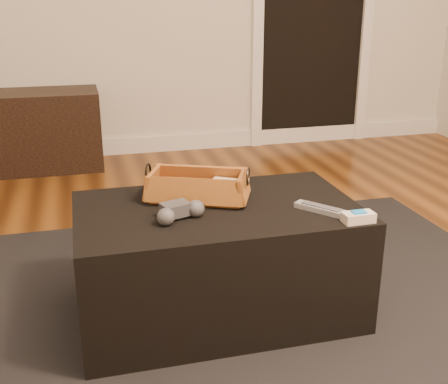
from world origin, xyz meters
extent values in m
cube|color=brown|center=(0.00, 0.00, -0.01)|extent=(5.00, 5.50, 0.01)
cube|color=white|center=(0.00, 2.73, 0.06)|extent=(5.00, 0.04, 0.12)
cube|color=black|center=(1.30, 2.73, 1.02)|extent=(0.82, 0.02, 2.00)
cube|color=white|center=(0.85, 2.72, 1.02)|extent=(0.08, 0.05, 2.05)
cube|color=white|center=(1.75, 2.72, 1.02)|extent=(0.08, 0.05, 2.05)
cube|color=black|center=(-0.05, 0.33, 0.01)|extent=(2.60, 2.00, 0.01)
cube|color=black|center=(-0.05, 0.38, 0.22)|extent=(1.00, 0.60, 0.42)
cube|color=black|center=(-0.13, 0.46, 0.46)|extent=(0.20, 0.10, 0.02)
cube|color=#C8B28B|center=(0.00, 0.45, 0.47)|extent=(0.12, 0.11, 0.06)
cube|color=#A75825|center=(-0.10, 0.47, 0.44)|extent=(0.36, 0.27, 0.01)
cube|color=#AD5E27|center=(-0.07, 0.54, 0.49)|extent=(0.34, 0.17, 0.09)
cube|color=#945C21|center=(-0.13, 0.39, 0.49)|extent=(0.34, 0.17, 0.09)
cube|color=#955821|center=(0.05, 0.40, 0.49)|extent=(0.10, 0.18, 0.09)
cube|color=#B16927|center=(-0.26, 0.53, 0.49)|extent=(0.10, 0.18, 0.09)
torus|color=black|center=(0.07, 0.39, 0.53)|extent=(0.03, 0.06, 0.07)
torus|color=black|center=(-0.27, 0.54, 0.53)|extent=(0.03, 0.06, 0.07)
cube|color=#353638|center=(-0.21, 0.31, 0.46)|extent=(0.11, 0.09, 0.04)
sphere|color=#3F3F43|center=(-0.25, 0.26, 0.46)|extent=(0.08, 0.08, 0.06)
sphere|color=#424245|center=(-0.14, 0.31, 0.46)|extent=(0.08, 0.08, 0.06)
cube|color=gray|center=(0.29, 0.24, 0.44)|extent=(0.15, 0.18, 0.02)
cube|color=#444347|center=(0.29, 0.24, 0.45)|extent=(0.11, 0.13, 0.00)
cube|color=beige|center=(0.37, 0.12, 0.45)|extent=(0.11, 0.06, 0.03)
cube|color=#1B7FE7|center=(0.37, 0.12, 0.47)|extent=(0.05, 0.03, 0.01)
camera|label=1|loc=(-0.50, -1.43, 1.15)|focal=45.00mm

